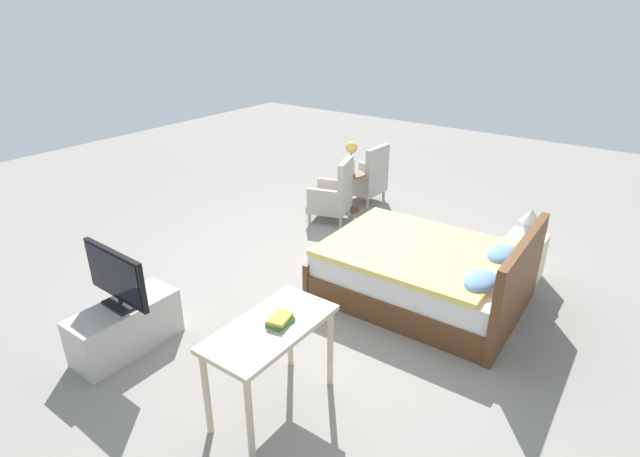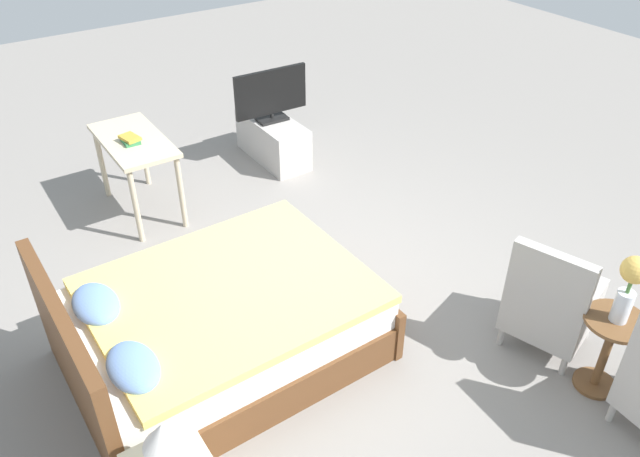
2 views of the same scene
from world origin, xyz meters
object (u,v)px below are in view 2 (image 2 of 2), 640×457
(bed, at_px, (216,326))
(table_lamp, at_px, (165,440))
(side_table, at_px, (608,345))
(book_stack, at_px, (130,139))
(flower_vase, at_px, (631,283))
(tv_flatscreen, at_px, (271,94))
(armchair_by_window_right, at_px, (550,305))
(vanity_desk, at_px, (135,150))
(tv_stand, at_px, (273,139))

(bed, bearing_deg, table_lamp, 145.13)
(side_table, bearing_deg, book_stack, 25.48)
(flower_vase, distance_m, tv_flatscreen, 4.01)
(side_table, distance_m, table_lamp, 2.80)
(armchair_by_window_right, xyz_separation_m, flower_vase, (-0.46, -0.01, 0.51))
(bed, distance_m, side_table, 2.58)
(armchair_by_window_right, relative_size, flower_vase, 1.93)
(bed, height_order, book_stack, bed)
(table_lamp, bearing_deg, flower_vase, -102.48)
(table_lamp, bearing_deg, bed, -34.87)
(vanity_desk, bearing_deg, armchair_by_window_right, -152.60)
(tv_stand, bearing_deg, tv_flatscreen, -1.81)
(side_table, bearing_deg, flower_vase, 0.00)
(tv_stand, bearing_deg, vanity_desk, 98.32)
(bed, distance_m, flower_vase, 2.64)
(armchair_by_window_right, distance_m, vanity_desk, 3.74)
(table_lamp, bearing_deg, tv_flatscreen, -36.75)
(bed, relative_size, flower_vase, 4.29)
(side_table, bearing_deg, tv_flatscreen, 2.39)
(bed, xyz_separation_m, tv_flatscreen, (2.37, -1.82, 0.44))
(armchair_by_window_right, distance_m, book_stack, 3.72)
(bed, xyz_separation_m, book_stack, (2.07, -0.22, 0.49))
(flower_vase, distance_m, vanity_desk, 4.16)
(table_lamp, height_order, tv_flatscreen, tv_flatscreen)
(tv_flatscreen, bearing_deg, flower_vase, -177.61)
(flower_vase, bearing_deg, tv_flatscreen, 2.39)
(armchair_by_window_right, xyz_separation_m, table_lamp, (0.14, 2.70, 0.38))
(bed, xyz_separation_m, vanity_desk, (2.14, -0.26, 0.35))
(bed, bearing_deg, vanity_desk, -7.03)
(armchair_by_window_right, xyz_separation_m, side_table, (-0.46, -0.01, -0.00))
(tv_stand, distance_m, book_stack, 1.72)
(armchair_by_window_right, bearing_deg, bed, 59.36)
(side_table, distance_m, vanity_desk, 4.16)
(vanity_desk, bearing_deg, flower_vase, -155.43)
(armchair_by_window_right, distance_m, table_lamp, 2.73)
(side_table, height_order, vanity_desk, vanity_desk)
(flower_vase, bearing_deg, tv_stand, 2.40)
(tv_stand, bearing_deg, side_table, -177.60)
(tv_flatscreen, bearing_deg, tv_stand, 178.19)
(flower_vase, relative_size, table_lamp, 1.45)
(armchair_by_window_right, bearing_deg, book_stack, 28.44)
(side_table, relative_size, tv_stand, 0.62)
(bed, distance_m, vanity_desk, 2.18)
(tv_flatscreen, xyz_separation_m, book_stack, (-0.30, 1.60, 0.05))
(vanity_desk, xyz_separation_m, book_stack, (-0.07, 0.04, 0.14))
(table_lamp, height_order, vanity_desk, table_lamp)
(side_table, relative_size, vanity_desk, 0.57)
(flower_vase, height_order, book_stack, flower_vase)
(tv_flatscreen, distance_m, vanity_desk, 1.58)
(table_lamp, bearing_deg, side_table, -102.48)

